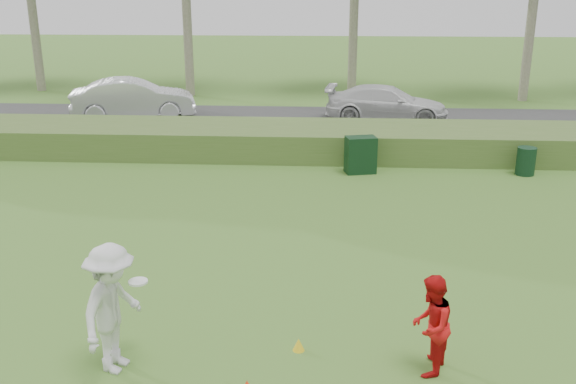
# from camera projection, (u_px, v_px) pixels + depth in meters

# --- Properties ---
(ground) EXTENTS (120.00, 120.00, 0.00)m
(ground) POSITION_uv_depth(u_px,v_px,m) (272.00, 357.00, 9.61)
(ground) COLOR #396822
(ground) RESTS_ON ground
(reed_strip) EXTENTS (80.00, 3.00, 0.90)m
(reed_strip) POSITION_uv_depth(u_px,v_px,m) (303.00, 140.00, 20.85)
(reed_strip) COLOR #416227
(reed_strip) RESTS_ON ground
(park_road) EXTENTS (80.00, 6.00, 0.06)m
(park_road) POSITION_uv_depth(u_px,v_px,m) (308.00, 121.00, 25.72)
(park_road) COLOR #2D2D2D
(park_road) RESTS_ON ground
(player_white) EXTENTS (1.04, 1.39, 1.94)m
(player_white) POSITION_uv_depth(u_px,v_px,m) (112.00, 308.00, 9.05)
(player_white) COLOR silver
(player_white) RESTS_ON ground
(player_red) EXTENTS (0.79, 0.88, 1.50)m
(player_red) POSITION_uv_depth(u_px,v_px,m) (431.00, 325.00, 9.04)
(player_red) COLOR red
(player_red) RESTS_ON ground
(cone_yellow) EXTENTS (0.18, 0.18, 0.20)m
(cone_yellow) POSITION_uv_depth(u_px,v_px,m) (299.00, 344.00, 9.76)
(cone_yellow) COLOR yellow
(cone_yellow) RESTS_ON ground
(utility_cabinet) EXTENTS (0.96, 0.72, 1.08)m
(utility_cabinet) POSITION_uv_depth(u_px,v_px,m) (361.00, 155.00, 18.74)
(utility_cabinet) COLOR black
(utility_cabinet) RESTS_ON ground
(trash_bin) EXTENTS (0.71, 0.71, 0.81)m
(trash_bin) POSITION_uv_depth(u_px,v_px,m) (526.00, 161.00, 18.59)
(trash_bin) COLOR black
(trash_bin) RESTS_ON ground
(car_mid) EXTENTS (5.16, 2.91, 1.61)m
(car_mid) POSITION_uv_depth(u_px,v_px,m) (134.00, 99.00, 25.88)
(car_mid) COLOR white
(car_mid) RESTS_ON park_road
(car_right) EXTENTS (5.01, 2.54, 1.39)m
(car_right) POSITION_uv_depth(u_px,v_px,m) (387.00, 104.00, 25.41)
(car_right) COLOR silver
(car_right) RESTS_ON park_road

